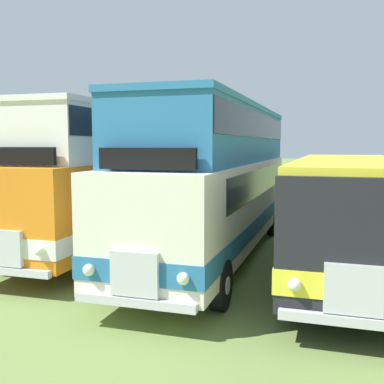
# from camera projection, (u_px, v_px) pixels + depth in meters

# --- Properties ---
(bus_first_in_row) EXTENTS (2.87, 10.13, 4.49)m
(bus_first_in_row) POSITION_uv_depth(u_px,v_px,m) (110.00, 172.00, 14.70)
(bus_first_in_row) COLOR orange
(bus_first_in_row) RESTS_ON ground
(bus_second_in_row) EXTENTS (2.79, 11.67, 4.49)m
(bus_second_in_row) POSITION_uv_depth(u_px,v_px,m) (218.00, 175.00, 13.43)
(bus_second_in_row) COLOR silver
(bus_second_in_row) RESTS_ON ground
(bus_third_in_row) EXTENTS (2.77, 10.41, 2.99)m
(bus_third_in_row) POSITION_uv_depth(u_px,v_px,m) (347.00, 206.00, 11.96)
(bus_third_in_row) COLOR black
(bus_third_in_row) RESTS_ON ground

